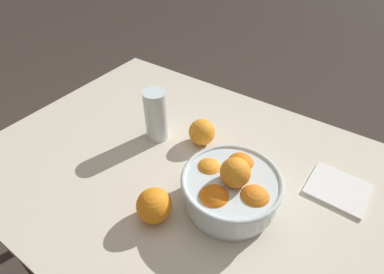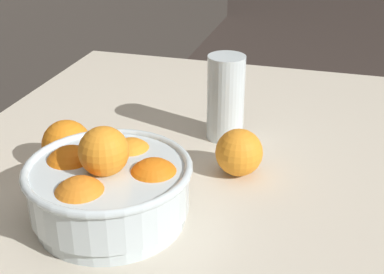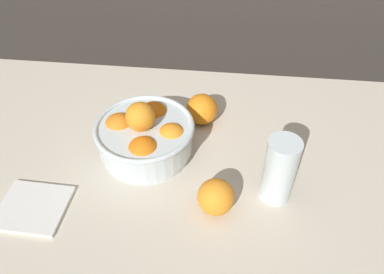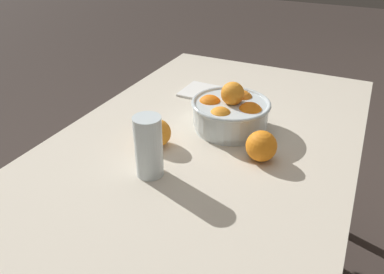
{
  "view_description": "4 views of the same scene",
  "coord_description": "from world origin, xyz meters",
  "px_view_note": "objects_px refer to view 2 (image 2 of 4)",
  "views": [
    {
      "loc": [
        -0.25,
        0.46,
        1.31
      ],
      "look_at": [
        0.08,
        -0.03,
        0.8
      ],
      "focal_mm": 28.0,
      "sensor_mm": 36.0,
      "label": 1
    },
    {
      "loc": [
        -0.65,
        -0.25,
        1.16
      ],
      "look_at": [
        0.07,
        -0.04,
        0.78
      ],
      "focal_mm": 50.0,
      "sensor_mm": 36.0,
      "label": 2
    },
    {
      "loc": [
        0.11,
        -0.59,
        1.37
      ],
      "look_at": [
        0.04,
        0.02,
        0.79
      ],
      "focal_mm": 35.0,
      "sensor_mm": 36.0,
      "label": 3
    },
    {
      "loc": [
        0.88,
        0.37,
        1.27
      ],
      "look_at": [
        0.12,
        0.0,
        0.77
      ],
      "focal_mm": 35.0,
      "sensor_mm": 36.0,
      "label": 4
    }
  ],
  "objects_px": {
    "orange_loose_near_bowl": "(67,144)",
    "orange_loose_front": "(239,152)",
    "fruit_bowl": "(109,186)",
    "juice_glass": "(226,102)"
  },
  "relations": [
    {
      "from": "fruit_bowl",
      "to": "orange_loose_near_bowl",
      "type": "relative_size",
      "value": 2.86
    },
    {
      "from": "orange_loose_near_bowl",
      "to": "orange_loose_front",
      "type": "bearing_deg",
      "value": -79.07
    },
    {
      "from": "orange_loose_near_bowl",
      "to": "orange_loose_front",
      "type": "distance_m",
      "value": 0.29
    },
    {
      "from": "orange_loose_front",
      "to": "juice_glass",
      "type": "bearing_deg",
      "value": 22.35
    },
    {
      "from": "fruit_bowl",
      "to": "orange_loose_front",
      "type": "xyz_separation_m",
      "value": [
        0.18,
        -0.15,
        -0.02
      ]
    },
    {
      "from": "orange_loose_front",
      "to": "fruit_bowl",
      "type": "bearing_deg",
      "value": 139.73
    },
    {
      "from": "orange_loose_front",
      "to": "orange_loose_near_bowl",
      "type": "bearing_deg",
      "value": 100.93
    },
    {
      "from": "orange_loose_near_bowl",
      "to": "juice_glass",
      "type": "bearing_deg",
      "value": -51.81
    },
    {
      "from": "fruit_bowl",
      "to": "orange_loose_front",
      "type": "bearing_deg",
      "value": -40.27
    },
    {
      "from": "fruit_bowl",
      "to": "orange_loose_near_bowl",
      "type": "xyz_separation_m",
      "value": [
        0.12,
        0.13,
        -0.01
      ]
    }
  ]
}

